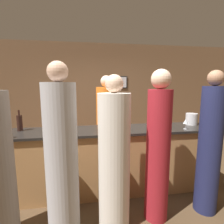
% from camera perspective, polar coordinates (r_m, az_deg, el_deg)
% --- Properties ---
extents(ground_plane, '(14.00, 14.00, 0.00)m').
position_cam_1_polar(ground_plane, '(3.10, 0.32, -23.86)').
color(ground_plane, '#4C3823').
extents(back_wall, '(8.00, 0.08, 2.80)m').
position_cam_1_polar(back_wall, '(4.98, -4.10, 5.64)').
color(back_wall, brown).
rests_on(back_wall, ground_plane).
extents(bar_counter, '(3.19, 0.62, 1.00)m').
position_cam_1_polar(bar_counter, '(2.86, 0.33, -15.33)').
color(bar_counter, '#B27F4C').
rests_on(bar_counter, ground_plane).
extents(bartender, '(0.40, 0.40, 1.86)m').
position_cam_1_polar(bartender, '(3.52, -1.84, -4.66)').
color(bartender, orange).
rests_on(bartender, ground_plane).
extents(guest_0, '(0.29, 0.29, 1.85)m').
position_cam_1_polar(guest_0, '(2.23, 14.80, -12.08)').
color(guest_0, maroon).
rests_on(guest_0, ground_plane).
extents(guest_1, '(0.28, 0.28, 1.85)m').
position_cam_1_polar(guest_1, '(2.61, 29.23, -10.11)').
color(guest_1, '#1E234C').
rests_on(guest_1, ground_plane).
extents(guest_2, '(0.35, 0.35, 1.91)m').
position_cam_1_polar(guest_2, '(2.00, -16.10, -14.57)').
color(guest_2, '#B2B2B7').
rests_on(guest_2, ground_plane).
extents(guest_3, '(0.36, 0.36, 1.79)m').
position_cam_1_polar(guest_3, '(2.07, 0.69, -15.45)').
color(guest_3, silver).
rests_on(guest_3, ground_plane).
extents(wine_bottle_0, '(0.08, 0.08, 0.29)m').
position_cam_1_polar(wine_bottle_0, '(2.67, -3.61, -3.26)').
color(wine_bottle_0, black).
rests_on(wine_bottle_0, bar_counter).
extents(wine_bottle_1, '(0.08, 0.08, 0.31)m').
position_cam_1_polar(wine_bottle_1, '(2.91, -27.93, -3.10)').
color(wine_bottle_1, black).
rests_on(wine_bottle_1, bar_counter).
extents(ice_bucket, '(0.19, 0.19, 0.19)m').
position_cam_1_polar(ice_bucket, '(3.27, 24.53, -2.09)').
color(ice_bucket, silver).
rests_on(ice_bucket, bar_counter).
extents(wine_glass_0, '(0.07, 0.07, 0.14)m').
position_cam_1_polar(wine_glass_0, '(2.57, -30.77, -5.02)').
color(wine_glass_0, silver).
rests_on(wine_glass_0, bar_counter).
extents(wine_glass_1, '(0.07, 0.07, 0.15)m').
position_cam_1_polar(wine_glass_1, '(2.51, -3.58, -4.13)').
color(wine_glass_1, silver).
rests_on(wine_glass_1, bar_counter).
extents(wine_glass_2, '(0.07, 0.07, 0.15)m').
position_cam_1_polar(wine_glass_2, '(2.89, 22.91, -2.96)').
color(wine_glass_2, silver).
rests_on(wine_glass_2, bar_counter).
extents(wine_glass_3, '(0.08, 0.08, 0.18)m').
position_cam_1_polar(wine_glass_3, '(2.44, 1.53, -3.88)').
color(wine_glass_3, silver).
rests_on(wine_glass_3, bar_counter).
extents(wine_glass_4, '(0.06, 0.06, 0.14)m').
position_cam_1_polar(wine_glass_4, '(2.48, -14.22, -4.60)').
color(wine_glass_4, silver).
rests_on(wine_glass_4, bar_counter).
extents(wine_glass_5, '(0.08, 0.08, 0.16)m').
position_cam_1_polar(wine_glass_5, '(2.82, 12.77, -2.63)').
color(wine_glass_5, silver).
rests_on(wine_glass_5, bar_counter).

